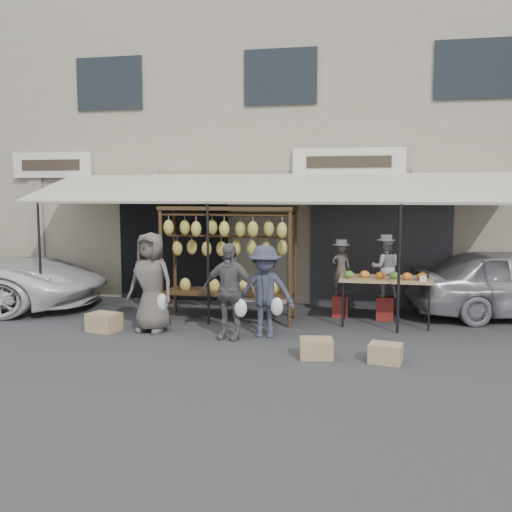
{
  "coord_description": "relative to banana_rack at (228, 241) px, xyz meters",
  "views": [
    {
      "loc": [
        1.98,
        -9.12,
        2.49
      ],
      "look_at": [
        -0.13,
        1.4,
        1.3
      ],
      "focal_mm": 40.0,
      "sensor_mm": 36.0,
      "label": 1
    }
  ],
  "objects": [
    {
      "name": "shophouse",
      "position": [
        0.7,
        4.96,
        2.08
      ],
      "size": [
        24.0,
        6.15,
        7.3
      ],
      "color": "#A39A88",
      "rests_on": "ground_plane"
    },
    {
      "name": "awning",
      "position": [
        0.71,
        0.74,
        1.0
      ],
      "size": [
        10.0,
        2.35,
        2.92
      ],
      "color": "beige",
      "rests_on": "ground_plane"
    },
    {
      "name": "stool_right",
      "position": [
        3.0,
        0.67,
        -1.34
      ],
      "size": [
        0.37,
        0.37,
        0.46
      ],
      "primitive_type": "cube",
      "rotation": [
        0.0,
        0.0,
        -0.15
      ],
      "color": "maroon",
      "rests_on": "ground_plane"
    },
    {
      "name": "customer_right",
      "position": [
        0.93,
        -1.1,
        -0.77
      ],
      "size": [
        1.06,
        0.64,
        1.6
      ],
      "primitive_type": "imported",
      "rotation": [
        0.0,
        0.0,
        0.04
      ],
      "color": "#36394E",
      "rests_on": "ground_plane"
    },
    {
      "name": "customer_left",
      "position": [
        -1.14,
        -1.13,
        -0.67
      ],
      "size": [
        0.96,
        0.71,
        1.79
      ],
      "primitive_type": "imported",
      "rotation": [
        0.0,
        0.0,
        -0.17
      ],
      "color": "#564F4A",
      "rests_on": "ground_plane"
    },
    {
      "name": "produce_table",
      "position": [
        2.99,
        0.21,
        -0.7
      ],
      "size": [
        1.7,
        0.9,
        1.04
      ],
      "color": "tan",
      "rests_on": "ground_plane"
    },
    {
      "name": "ground_plane",
      "position": [
        0.7,
        -1.54,
        -1.57
      ],
      "size": [
        90.0,
        90.0,
        0.0
      ],
      "primitive_type": "plane",
      "color": "#2D2D30"
    },
    {
      "name": "vendor_left",
      "position": [
        2.13,
        0.77,
        -0.6
      ],
      "size": [
        0.43,
        0.33,
        1.06
      ],
      "primitive_type": "imported",
      "rotation": [
        0.0,
        0.0,
        3.36
      ],
      "color": "#4E423E",
      "rests_on": "stool_left"
    },
    {
      "name": "vendor_right",
      "position": [
        3.0,
        0.67,
        -0.53
      ],
      "size": [
        0.58,
        0.46,
        1.15
      ],
      "primitive_type": "imported",
      "rotation": [
        0.0,
        0.0,
        3.2
      ],
      "color": "#9E9EA0",
      "rests_on": "stool_right"
    },
    {
      "name": "customer_mid",
      "position": [
        0.35,
        -1.35,
        -0.74
      ],
      "size": [
        1.01,
        0.53,
        1.65
      ],
      "primitive_type": "imported",
      "rotation": [
        0.0,
        0.0,
        -0.14
      ],
      "color": "#5B5A59",
      "rests_on": "ground_plane"
    },
    {
      "name": "crate_near_a",
      "position": [
        1.93,
        -2.21,
        -1.42
      ],
      "size": [
        0.55,
        0.45,
        0.29
      ],
      "primitive_type": "cube",
      "rotation": [
        0.0,
        0.0,
        0.17
      ],
      "color": "tan",
      "rests_on": "ground_plane"
    },
    {
      "name": "crate_far",
      "position": [
        -2.0,
        -1.28,
        -1.41
      ],
      "size": [
        0.63,
        0.54,
        0.33
      ],
      "primitive_type": "cube",
      "rotation": [
        0.0,
        0.0,
        -0.25
      ],
      "color": "tan",
      "rests_on": "ground_plane"
    },
    {
      "name": "crate_near_b",
      "position": [
        2.95,
        -2.26,
        -1.43
      ],
      "size": [
        0.53,
        0.44,
        0.28
      ],
      "primitive_type": "cube",
      "rotation": [
        0.0,
        0.0,
        -0.19
      ],
      "color": "tan",
      "rests_on": "ground_plane"
    },
    {
      "name": "stool_left",
      "position": [
        2.13,
        0.77,
        -1.35
      ],
      "size": [
        0.33,
        0.33,
        0.44
      ],
      "primitive_type": "cube",
      "rotation": [
        0.0,
        0.0,
        0.06
      ],
      "color": "maroon",
      "rests_on": "ground_plane"
    },
    {
      "name": "banana_rack",
      "position": [
        0.0,
        0.0,
        0.0
      ],
      "size": [
        2.6,
        0.9,
        2.24
      ],
      "color": "#372614",
      "rests_on": "ground_plane"
    }
  ]
}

